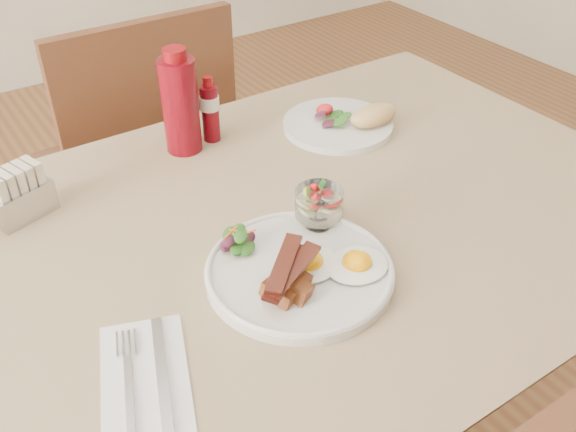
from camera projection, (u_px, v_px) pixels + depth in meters
name	position (u px, v px, depth m)	size (l,w,h in m)	color
table	(287.00, 265.00, 1.11)	(1.33, 0.88, 0.75)	#512C19
chair_far	(143.00, 164.00, 1.63)	(0.42, 0.42, 0.93)	#512C19
main_plate	(299.00, 272.00, 0.95)	(0.28, 0.28, 0.02)	silver
fried_eggs	(333.00, 263.00, 0.94)	(0.16, 0.13, 0.03)	white
bacon_potato_pile	(290.00, 279.00, 0.89)	(0.12, 0.10, 0.05)	brown
side_salad	(239.00, 241.00, 0.97)	(0.06, 0.06, 0.03)	#184913
fruit_cup	(319.00, 203.00, 1.00)	(0.08, 0.08, 0.08)	white
second_plate	(346.00, 122.00, 1.31)	(0.23, 0.22, 0.06)	silver
ketchup_bottle	(180.00, 104.00, 1.19)	(0.08, 0.08, 0.20)	#5E050E
hot_sauce_bottle	(210.00, 110.00, 1.24)	(0.05, 0.05, 0.13)	#5E050E
sugar_caddy	(20.00, 195.00, 1.05)	(0.11, 0.08, 0.09)	#B2B2B6
napkin_cutlery	(146.00, 376.00, 0.80)	(0.17, 0.22, 0.01)	white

